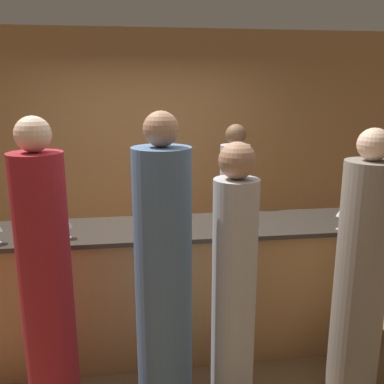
# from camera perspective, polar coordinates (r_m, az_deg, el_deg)

# --- Properties ---
(ground_plane) EXTENTS (14.00, 14.00, 0.00)m
(ground_plane) POSITION_cam_1_polar(r_m,az_deg,el_deg) (3.87, -4.82, -20.03)
(ground_plane) COLOR brown
(back_wall) EXTENTS (8.00, 0.06, 2.80)m
(back_wall) POSITION_cam_1_polar(r_m,az_deg,el_deg) (5.14, -6.31, 5.33)
(back_wall) COLOR #A37547
(back_wall) RESTS_ON ground_plane
(bar_counter) EXTENTS (3.49, 0.65, 1.08)m
(bar_counter) POSITION_cam_1_polar(r_m,az_deg,el_deg) (3.60, -4.99, -12.84)
(bar_counter) COLOR #B27F4C
(bar_counter) RESTS_ON ground_plane
(bartender) EXTENTS (0.28, 0.28, 1.82)m
(bartender) POSITION_cam_1_polar(r_m,az_deg,el_deg) (4.17, 5.57, -4.23)
(bartender) COLOR #B2B2B7
(bartender) RESTS_ON ground_plane
(guest_0) EXTENTS (0.31, 0.31, 2.00)m
(guest_0) POSITION_cam_1_polar(r_m,az_deg,el_deg) (2.79, -18.77, -12.66)
(guest_0) COLOR maroon
(guest_0) RESTS_ON ground_plane
(guest_1) EXTENTS (0.35, 0.35, 2.02)m
(guest_1) POSITION_cam_1_polar(r_m,az_deg,el_deg) (2.74, -3.80, -12.36)
(guest_1) COLOR #4C6B93
(guest_1) RESTS_ON ground_plane
(guest_2) EXTENTS (0.29, 0.29, 1.84)m
(guest_2) POSITION_cam_1_polar(r_m,az_deg,el_deg) (2.84, 5.62, -12.86)
(guest_2) COLOR #B2B2B7
(guest_2) RESTS_ON ground_plane
(guest_3) EXTENTS (0.34, 0.34, 1.91)m
(guest_3) POSITION_cam_1_polar(r_m,az_deg,el_deg) (3.16, 21.53, -10.72)
(guest_3) COLOR gray
(guest_3) RESTS_ON ground_plane
(wine_bottle_0) EXTENTS (0.08, 0.08, 0.30)m
(wine_bottle_0) POSITION_cam_1_polar(r_m,az_deg,el_deg) (3.44, 4.33, -2.33)
(wine_bottle_0) COLOR #19381E
(wine_bottle_0) RESTS_ON bar_counter
(wine_glass_0) EXTENTS (0.07, 0.07, 0.16)m
(wine_glass_0) POSITION_cam_1_polar(r_m,az_deg,el_deg) (3.23, -16.32, -3.96)
(wine_glass_0) COLOR silver
(wine_glass_0) RESTS_ON bar_counter
(wine_glass_2) EXTENTS (0.07, 0.07, 0.17)m
(wine_glass_2) POSITION_cam_1_polar(r_m,az_deg,el_deg) (3.48, 19.20, -2.69)
(wine_glass_2) COLOR silver
(wine_glass_2) RESTS_ON bar_counter
(wine_glass_4) EXTENTS (0.06, 0.06, 0.18)m
(wine_glass_4) POSITION_cam_1_polar(r_m,az_deg,el_deg) (3.65, 19.58, -1.98)
(wine_glass_4) COLOR silver
(wine_glass_4) RESTS_ON bar_counter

